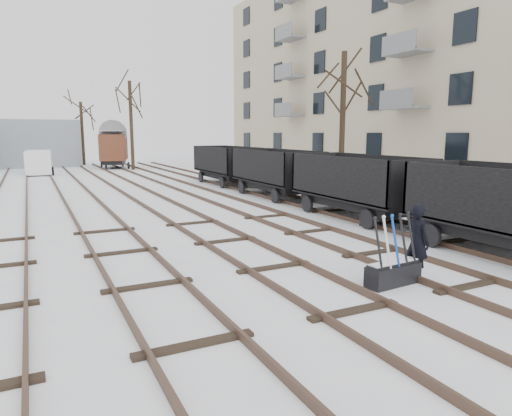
% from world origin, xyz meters
% --- Properties ---
extents(ground, '(120.00, 120.00, 0.00)m').
position_xyz_m(ground, '(0.00, 0.00, 0.00)').
color(ground, white).
rests_on(ground, ground).
extents(tracks, '(13.90, 52.00, 0.16)m').
position_xyz_m(tracks, '(-0.00, 13.67, 0.07)').
color(tracks, black).
rests_on(tracks, ground).
extents(apartment_block, '(10.12, 45.00, 16.10)m').
position_xyz_m(apartment_block, '(19.95, 14.00, 8.05)').
color(apartment_block, '#B5A78B').
rests_on(apartment_block, ground).
extents(shed_right, '(7.00, 6.00, 4.50)m').
position_xyz_m(shed_right, '(-4.00, 40.00, 2.25)').
color(shed_right, gray).
rests_on(shed_right, ground).
extents(ground_frame, '(1.33, 0.54, 1.49)m').
position_xyz_m(ground_frame, '(1.69, -2.16, 0.28)').
color(ground_frame, black).
rests_on(ground_frame, ground).
extents(worker, '(0.40, 0.61, 1.68)m').
position_xyz_m(worker, '(2.44, -2.06, 0.84)').
color(worker, black).
rests_on(worker, ground).
extents(freight_wagon_b, '(2.30, 5.76, 2.35)m').
position_xyz_m(freight_wagon_b, '(6.00, 4.41, 0.90)').
color(freight_wagon_b, black).
rests_on(freight_wagon_b, ground).
extents(freight_wagon_c, '(2.30, 5.76, 2.35)m').
position_xyz_m(freight_wagon_c, '(6.00, 10.81, 0.90)').
color(freight_wagon_c, black).
rests_on(freight_wagon_c, ground).
extents(freight_wagon_d, '(2.30, 5.76, 2.35)m').
position_xyz_m(freight_wagon_d, '(6.00, 17.21, 0.90)').
color(freight_wagon_d, black).
rests_on(freight_wagon_d, ground).
extents(box_van_wagon, '(3.39, 4.88, 3.38)m').
position_xyz_m(box_van_wagon, '(1.97, 34.16, 1.97)').
color(box_van_wagon, black).
rests_on(box_van_wagon, ground).
extents(panel_van, '(2.01, 4.24, 1.83)m').
position_xyz_m(panel_van, '(-4.38, 30.06, 0.95)').
color(panel_van, white).
rests_on(panel_van, ground).
extents(tree_near, '(0.30, 0.30, 7.36)m').
position_xyz_m(tree_near, '(9.98, 10.77, 3.68)').
color(tree_near, black).
rests_on(tree_near, ground).
extents(tree_far_left, '(0.30, 0.30, 6.25)m').
position_xyz_m(tree_far_left, '(-0.07, 40.00, 3.13)').
color(tree_far_left, black).
rests_on(tree_far_left, ground).
extents(tree_far_right, '(0.30, 0.30, 7.57)m').
position_xyz_m(tree_far_right, '(3.07, 31.34, 3.79)').
color(tree_far_right, black).
rests_on(tree_far_right, ground).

